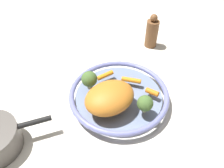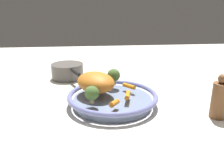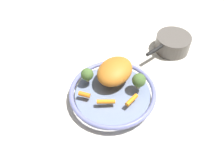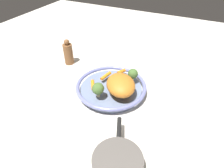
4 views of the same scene
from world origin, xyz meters
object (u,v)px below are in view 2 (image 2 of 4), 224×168
object	(u,v)px
pepper_mill	(220,99)
saucepan	(68,71)
serving_bowl	(113,99)
broccoli_floret_mid	(114,75)
baby_carrot_right	(128,95)
broccoli_floret_large	(92,93)
baby_carrot_left	(129,86)
baby_carrot_back	(114,103)
roast_chicken_piece	(96,82)

from	to	relation	value
pepper_mill	saucepan	distance (m)	0.72
serving_bowl	broccoli_floret_mid	world-z (taller)	broccoli_floret_mid
baby_carrot_right	broccoli_floret_large	size ratio (longest dim) A/B	1.13
baby_carrot_left	saucepan	xyz separation A→B (m)	(-0.26, 0.30, -0.02)
baby_carrot_left	baby_carrot_right	size ratio (longest dim) A/B	0.90
serving_bowl	baby_carrot_left	world-z (taller)	baby_carrot_left
baby_carrot_left	broccoli_floret_large	size ratio (longest dim) A/B	1.02
baby_carrot_left	saucepan	world-z (taller)	saucepan
baby_carrot_left	broccoli_floret_mid	distance (m)	0.08
baby_carrot_back	saucepan	size ratio (longest dim) A/B	0.18
baby_carrot_right	serving_bowl	bearing A→B (deg)	140.27
serving_bowl	baby_carrot_back	size ratio (longest dim) A/B	7.75
pepper_mill	broccoli_floret_mid	bearing A→B (deg)	144.48
serving_bowl	baby_carrot_left	xyz separation A→B (m)	(0.07, 0.05, 0.03)
serving_bowl	pepper_mill	distance (m)	0.37
broccoli_floret_large	saucepan	distance (m)	0.45
baby_carrot_back	pepper_mill	distance (m)	0.35
broccoli_floret_mid	saucepan	bearing A→B (deg)	129.28
roast_chicken_piece	saucepan	distance (m)	0.35
baby_carrot_right	saucepan	xyz separation A→B (m)	(-0.24, 0.39, -0.02)
baby_carrot_back	broccoli_floret_large	size ratio (longest dim) A/B	0.73
baby_carrot_left	pepper_mill	size ratio (longest dim) A/B	0.40
roast_chicken_piece	broccoli_floret_large	bearing A→B (deg)	-98.99
roast_chicken_piece	pepper_mill	bearing A→B (deg)	-22.01
broccoli_floret_large	baby_carrot_right	bearing A→B (deg)	16.44
baby_carrot_right	broccoli_floret_mid	world-z (taller)	broccoli_floret_mid
baby_carrot_back	baby_carrot_left	bearing A→B (deg)	64.65
serving_bowl	saucepan	xyz separation A→B (m)	(-0.19, 0.35, 0.01)
baby_carrot_right	pepper_mill	world-z (taller)	pepper_mill
baby_carrot_right	baby_carrot_back	bearing A→B (deg)	-129.08
serving_bowl	broccoli_floret_mid	xyz separation A→B (m)	(0.01, 0.10, 0.06)
serving_bowl	baby_carrot_right	bearing A→B (deg)	-39.73
baby_carrot_back	pepper_mill	world-z (taller)	pepper_mill
baby_carrot_left	broccoli_floret_mid	xyz separation A→B (m)	(-0.06, 0.05, 0.03)
broccoli_floret_large	saucepan	xyz separation A→B (m)	(-0.12, 0.43, -0.04)
serving_bowl	broccoli_floret_large	xyz separation A→B (m)	(-0.08, -0.08, 0.06)
broccoli_floret_mid	pepper_mill	xyz separation A→B (m)	(0.32, -0.23, -0.02)
baby_carrot_back	baby_carrot_right	xyz separation A→B (m)	(0.05, 0.07, -0.00)
baby_carrot_left	pepper_mill	bearing A→B (deg)	-34.40
baby_carrot_left	broccoli_floret_mid	bearing A→B (deg)	139.52
roast_chicken_piece	baby_carrot_right	bearing A→B (deg)	-32.13
baby_carrot_right	roast_chicken_piece	bearing A→B (deg)	147.87
roast_chicken_piece	baby_carrot_back	xyz separation A→B (m)	(0.06, -0.14, -0.03)
baby_carrot_back	baby_carrot_right	distance (m)	0.09
baby_carrot_left	baby_carrot_back	world-z (taller)	baby_carrot_back
baby_carrot_left	saucepan	size ratio (longest dim) A/B	0.25
pepper_mill	serving_bowl	bearing A→B (deg)	158.49
serving_bowl	roast_chicken_piece	distance (m)	0.09
roast_chicken_piece	pepper_mill	xyz separation A→B (m)	(0.40, -0.16, -0.02)
serving_bowl	baby_carrot_right	xyz separation A→B (m)	(0.05, -0.04, 0.03)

